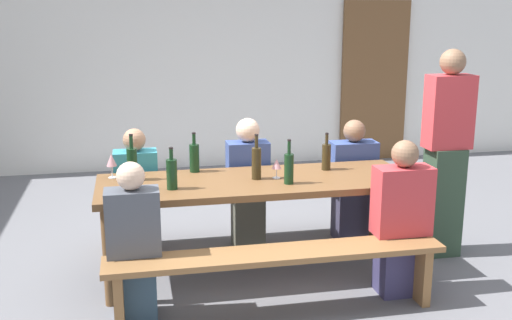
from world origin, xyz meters
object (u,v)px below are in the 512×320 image
Objects in this scene: wine_bottle_5 at (172,173)px; wooden_door at (374,82)px; bench_near at (277,264)px; wine_bottle_1 at (194,157)px; seated_guest_near_0 at (134,246)px; seated_guest_far_1 at (248,187)px; wine_bottle_4 at (289,168)px; wine_bottle_2 at (256,162)px; seated_guest_far_2 at (352,184)px; wine_bottle_0 at (326,156)px; seated_guest_far_0 at (137,197)px; wine_bottle_3 at (132,163)px; standing_host at (446,157)px; tasting_table at (256,189)px; wine_glass_0 at (277,165)px; bench_far at (240,201)px; seated_guest_near_1 at (401,223)px; wine_glass_1 at (111,161)px.

wooden_door is at bearing 49.93° from wine_bottle_5.
wine_bottle_1 reaches higher than bench_near.
seated_guest_far_1 is at bearing -41.45° from seated_guest_near_0.
wine_bottle_4 is at bearing -120.63° from wooden_door.
seated_guest_far_2 is at bearing 28.82° from wine_bottle_2.
wine_bottle_0 is 0.62m from wine_bottle_2.
wine_bottle_5 is at bearing 20.20° from seated_guest_far_0.
wine_bottle_3 is at bearing 163.69° from wine_bottle_4.
wine_bottle_1 is 0.19× the size of standing_host.
tasting_table is 0.24m from wine_glass_0.
bench_far is 2.12× the size of seated_guest_near_0.
wine_bottle_3 is at bearing 136.47° from bench_near.
seated_guest_far_1 is (0.04, 1.24, 0.17)m from bench_near.
seated_guest_near_0 is (-1.08, -0.54, -0.35)m from wine_glass_0.
wooden_door is 5.06m from seated_guest_near_0.
wine_bottle_4 is at bearing 62.03° from seated_guest_near_1.
seated_guest_far_1 is (0.92, 0.00, 0.03)m from seated_guest_far_0.
wine_bottle_2 is at bearing 174.16° from wine_glass_0.
wine_bottle_0 reaches higher than bench_near.
standing_host reaches higher than wine_bottle_5.
wine_bottle_0 is at bearing 14.81° from wine_bottle_2.
wooden_door is 6.11× the size of wine_bottle_2.
bench_far is at bearing 30.12° from wine_bottle_3.
wine_bottle_3 is 0.33× the size of seated_guest_far_0.
bench_near is at bearing 99.13° from seated_guest_near_1.
bench_near is at bearing -1.91° from seated_guest_far_1.
wine_bottle_2 is at bearing 12.45° from wine_bottle_5.
wine_glass_0 is at bearing -122.45° from wooden_door.
wooden_door is at bearing 59.37° from wine_bottle_4.
wine_glass_1 is at bearing -3.93° from standing_host.
wine_bottle_1 is at bearing -138.56° from bench_far.
wine_bottle_3 is at bearing -0.98° from seated_guest_near_0.
seated_guest_far_2 is (1.40, 0.23, -0.37)m from wine_bottle_1.
wine_bottle_2 is 1.86× the size of wine_glass_1.
wine_glass_1 is at bearing 166.86° from wine_bottle_2.
tasting_table reaches higher than bench_far.
wine_bottle_5 is at bearing -34.51° from seated_guest_near_0.
wine_bottle_1 is 0.29× the size of seated_guest_far_0.
tasting_table is 1.39× the size of standing_host.
wine_bottle_5 is at bearing -168.40° from tasting_table.
wine_bottle_1 is (-0.43, 0.32, 0.19)m from tasting_table.
seated_guest_far_2 reaches higher than wine_bottle_5.
seated_guest_near_1 is (1.85, 0.00, 0.03)m from seated_guest_near_0.
seated_guest_far_0 is at bearing -10.68° from standing_host.
wine_glass_0 reaches higher than bench_far.
wine_bottle_5 is (-2.92, -3.47, -0.18)m from wooden_door.
tasting_table is 2.10× the size of seated_guest_far_1.
wooden_door is at bearing 49.20° from bench_far.
wine_glass_0 is 1.25m from seated_guest_near_0.
seated_guest_far_0 is (-0.88, -0.15, 0.14)m from bench_far.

